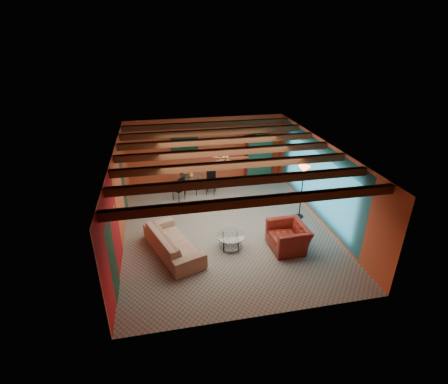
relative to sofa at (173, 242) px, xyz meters
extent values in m
cube|color=gray|center=(1.77, 1.16, -0.35)|extent=(6.50, 8.00, 0.01)
cube|color=silver|center=(1.77, 1.16, 2.35)|extent=(6.50, 8.00, 0.01)
cube|color=#C24D2C|center=(1.77, 5.16, 1.00)|extent=(6.50, 0.02, 2.70)
cube|color=#AC1316|center=(-1.48, 1.16, 1.00)|extent=(0.02, 8.00, 2.70)
cube|color=teal|center=(5.02, 1.16, 1.00)|extent=(0.02, 8.00, 2.70)
imported|color=#9B7964|center=(0.00, 0.00, 0.00)|extent=(1.72, 2.59, 0.70)
imported|color=maroon|center=(3.34, -0.43, 0.03)|extent=(1.07, 1.21, 0.76)
cube|color=maroon|center=(3.97, 4.86, 0.56)|extent=(1.07, 0.58, 1.82)
cube|color=black|center=(0.87, 5.12, 1.30)|extent=(1.05, 0.03, 0.65)
imported|color=#26661E|center=(3.97, 4.86, 1.70)|extent=(0.47, 0.43, 0.47)
imported|color=orange|center=(0.98, 3.90, 0.70)|extent=(0.22, 0.22, 0.19)
camera|label=1|loc=(-0.16, -8.20, 5.48)|focal=26.90mm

